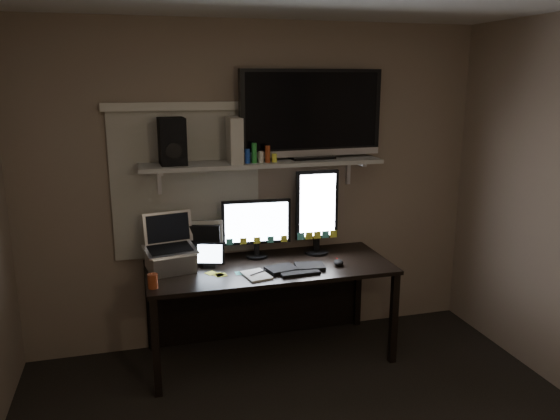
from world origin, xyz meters
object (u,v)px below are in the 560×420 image
object	(u,v)px
tablet	(210,255)
tv	(312,114)
monitor_landscape	(256,228)
mouse	(338,262)
keyboard	(296,268)
speaker	(172,141)
game_console	(234,140)
cup	(153,281)
monitor_portrait	(317,212)
laptop	(170,244)
desk	(266,282)

from	to	relation	value
tablet	tv	size ratio (longest dim) A/B	0.19
monitor_landscape	mouse	world-z (taller)	monitor_landscape
keyboard	speaker	world-z (taller)	speaker
mouse	tablet	world-z (taller)	tablet
mouse	game_console	distance (m)	1.18
monitor_landscape	tv	distance (m)	0.96
cup	monitor_portrait	bearing A→B (deg)	18.15
monitor_portrait	speaker	size ratio (longest dim) A/B	2.05
monitor_portrait	speaker	bearing A→B (deg)	178.88
keyboard	cup	xyz separation A→B (m)	(-1.01, -0.09, 0.04)
tablet	tv	world-z (taller)	tv
mouse	laptop	world-z (taller)	laptop
laptop	speaker	bearing A→B (deg)	55.33
tablet	laptop	xyz separation A→B (m)	(-0.28, -0.01, 0.11)
desk	tv	distance (m)	1.32
tablet	speaker	xyz separation A→B (m)	(-0.22, 0.13, 0.82)
monitor_landscape	laptop	size ratio (longest dim) A/B	1.32
mouse	tablet	size ratio (longest dim) A/B	0.51
tablet	speaker	world-z (taller)	speaker
tablet	game_console	size ratio (longest dim) A/B	0.65
desk	tv	bearing A→B (deg)	16.09
monitor_landscape	game_console	xyz separation A→B (m)	(-0.17, -0.04, 0.68)
speaker	monitor_portrait	bearing A→B (deg)	-3.81
game_console	tv	bearing A→B (deg)	7.47
keyboard	mouse	size ratio (longest dim) A/B	3.94
laptop	mouse	bearing A→B (deg)	-20.60
mouse	keyboard	bearing A→B (deg)	-159.26
tv	monitor_portrait	bearing A→B (deg)	-53.98
desk	tablet	xyz separation A→B (m)	(-0.43, -0.04, 0.27)
cup	keyboard	bearing A→B (deg)	5.33
monitor_portrait	cup	bearing A→B (deg)	-161.79
keyboard	tablet	xyz separation A→B (m)	(-0.59, 0.22, 0.08)
cup	tv	xyz separation A→B (m)	(1.24, 0.47, 1.04)
monitor_landscape	laptop	world-z (taller)	monitor_landscape
speaker	cup	bearing A→B (deg)	-116.80
keyboard	speaker	size ratio (longest dim) A/B	1.31
mouse	laptop	xyz separation A→B (m)	(-1.21, 0.20, 0.18)
tv	cup	bearing A→B (deg)	-162.32
monitor_landscape	tablet	distance (m)	0.43
monitor_landscape	speaker	bearing A→B (deg)	-175.91
monitor_landscape	mouse	size ratio (longest dim) A/B	4.83
desk	keyboard	world-z (taller)	keyboard
desk	monitor_portrait	distance (m)	0.67
cup	speaker	bearing A→B (deg)	65.82
desk	game_console	xyz separation A→B (m)	(-0.22, 0.06, 1.09)
monitor_portrait	game_console	size ratio (longest dim) A/B	2.06
keyboard	laptop	bearing A→B (deg)	163.39
game_console	cup	bearing A→B (deg)	-145.14
monitor_landscape	monitor_portrait	bearing A→B (deg)	0.68
laptop	tablet	bearing A→B (deg)	-9.28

